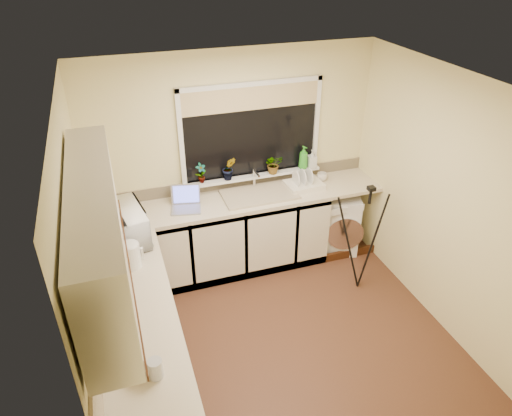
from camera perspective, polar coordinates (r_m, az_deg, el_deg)
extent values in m
plane|color=#523120|center=(4.77, 2.86, -15.14)|extent=(3.20, 3.20, 0.00)
plane|color=white|center=(3.47, 3.92, 14.40)|extent=(3.20, 3.20, 0.00)
plane|color=beige|center=(5.23, -2.74, 5.85)|extent=(3.20, 0.00, 3.20)
plane|color=beige|center=(2.98, 14.43, -17.89)|extent=(3.20, 0.00, 3.20)
plane|color=beige|center=(3.79, -20.01, -6.85)|extent=(0.00, 3.00, 3.00)
plane|color=beige|center=(4.75, 21.59, 0.82)|extent=(0.00, 3.00, 3.00)
cube|color=silver|center=(5.30, -5.00, -3.78)|extent=(2.55, 0.60, 0.86)
cube|color=silver|center=(4.08, -13.50, -17.60)|extent=(0.54, 2.40, 0.86)
cube|color=beige|center=(5.13, -1.71, 1.02)|extent=(3.20, 0.60, 0.04)
cube|color=beige|center=(3.76, -14.34, -12.99)|extent=(0.60, 2.40, 0.04)
cube|color=silver|center=(3.09, -18.77, -2.76)|extent=(0.28, 1.90, 0.70)
cube|color=beige|center=(3.61, -19.43, -10.87)|extent=(0.02, 2.40, 0.45)
cube|color=beige|center=(5.33, -2.63, 3.31)|extent=(3.20, 0.02, 0.14)
cube|color=black|center=(5.14, -0.61, 9.37)|extent=(1.50, 0.02, 1.00)
cube|color=tan|center=(5.00, -0.54, 13.29)|extent=(1.50, 0.02, 0.25)
cube|color=white|center=(5.30, -0.40, 3.98)|extent=(1.60, 0.14, 0.03)
cube|color=tan|center=(5.17, 0.41, 1.68)|extent=(0.82, 0.46, 0.03)
cylinder|color=silver|center=(5.27, -0.22, 3.60)|extent=(0.03, 0.03, 0.24)
cube|color=white|center=(5.79, 9.62, -1.56)|extent=(0.66, 0.65, 0.74)
cube|color=gray|center=(4.95, -8.56, -0.18)|extent=(0.35, 0.28, 0.02)
cube|color=#5762ED|center=(5.02, -8.62, 1.73)|extent=(0.32, 0.14, 0.21)
cylinder|color=white|center=(4.18, -15.10, -5.67)|extent=(0.17, 0.17, 0.22)
cube|color=white|center=(5.36, 5.88, 2.83)|extent=(0.43, 0.33, 0.06)
cylinder|color=silver|center=(3.27, -12.21, -18.69)|extent=(0.10, 0.10, 0.14)
cylinder|color=silver|center=(3.52, -15.27, -15.02)|extent=(0.09, 0.09, 0.12)
imported|color=white|center=(4.51, -16.01, -2.10)|extent=(0.50, 0.66, 0.33)
imported|color=#999999|center=(5.11, -6.73, 4.26)|extent=(0.14, 0.12, 0.23)
imported|color=#999999|center=(5.14, -3.32, 4.87)|extent=(0.17, 0.14, 0.27)
imported|color=#999999|center=(5.29, 2.17, 5.40)|extent=(0.21, 0.18, 0.22)
imported|color=green|center=(5.42, 5.83, 6.18)|extent=(0.13, 0.13, 0.27)
imported|color=#999999|center=(5.47, 6.87, 6.01)|extent=(0.10, 0.10, 0.21)
imported|color=silver|center=(5.53, 8.08, 3.79)|extent=(0.12, 0.12, 0.09)
imported|color=beige|center=(3.30, -13.90, -18.85)|extent=(0.13, 0.13, 0.10)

